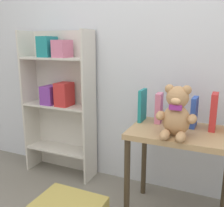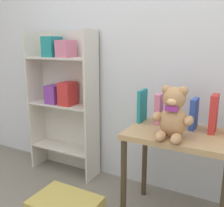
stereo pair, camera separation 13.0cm
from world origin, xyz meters
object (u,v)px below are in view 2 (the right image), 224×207
book_standing_red (214,114)px  teddy_bear (173,115)px  display_table (179,147)px  book_standing_pink (159,109)px  book_standing_blue (194,114)px  book_standing_purple (176,112)px  bookshelf_side (64,95)px  book_standing_teal (142,106)px

book_standing_red → teddy_bear: bearing=-131.8°
display_table → book_standing_red: size_ratio=2.72×
teddy_bear → book_standing_red: 0.30m
book_standing_pink → display_table: bearing=-34.8°
book_standing_blue → book_standing_pink: bearing=-178.1°
teddy_bear → book_standing_purple: size_ratio=1.53×
bookshelf_side → book_standing_red: bearing=-6.6°
bookshelf_side → display_table: 1.18m
teddy_bear → book_standing_blue: (0.08, 0.23, -0.04)m
book_standing_teal → book_standing_pink: 0.12m
display_table → book_standing_purple: bearing=119.1°
book_standing_teal → bookshelf_side: bearing=171.0°
display_table → teddy_bear: 0.28m
book_standing_blue → display_table: bearing=-115.9°
book_standing_blue → book_standing_purple: bearing=-176.3°
teddy_bear → book_standing_purple: (-0.04, 0.23, -0.04)m
display_table → book_standing_red: 0.31m
bookshelf_side → book_standing_purple: bearing=-7.6°
bookshelf_side → book_standing_teal: bearing=-9.8°
book_standing_blue → book_standing_red: bearing=-2.7°
book_standing_purple → book_standing_red: 0.24m
book_standing_pink → book_standing_red: 0.37m
book_standing_teal → book_standing_pink: size_ratio=1.09×
bookshelf_side → teddy_bear: bookshelf_side is taller
book_standing_teal → book_standing_purple: size_ratio=1.13×
bookshelf_side → display_table: bookshelf_side is taller
display_table → book_standing_pink: bearing=147.8°
book_standing_teal → book_standing_purple: bearing=1.0°
book_standing_red → book_standing_pink: bearing=178.7°
bookshelf_side → book_standing_purple: bookshelf_side is taller
book_standing_teal → book_standing_blue: (0.36, 0.00, -0.01)m
bookshelf_side → book_standing_blue: bearing=-6.7°
teddy_bear → book_standing_teal: bearing=141.1°
book_standing_pink → book_standing_purple: 0.12m
book_standing_pink → bookshelf_side: bearing=169.1°
book_standing_teal → book_standing_blue: book_standing_teal is taller
teddy_bear → book_standing_pink: bearing=124.5°
teddy_bear → book_standing_pink: teddy_bear is taller
teddy_bear → book_standing_teal: (-0.28, 0.23, -0.03)m
book_standing_pink → book_standing_blue: (0.24, -0.00, -0.00)m
book_standing_teal → book_standing_red: size_ratio=0.96×
book_standing_purple → book_standing_blue: bearing=2.7°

